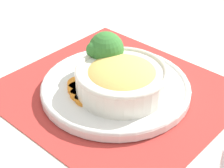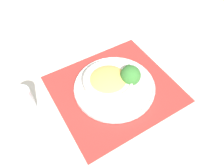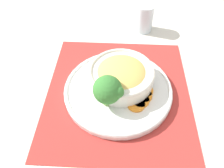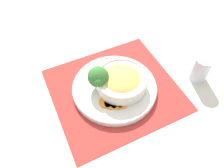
{
  "view_description": "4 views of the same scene",
  "coord_description": "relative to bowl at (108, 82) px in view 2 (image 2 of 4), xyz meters",
  "views": [
    {
      "loc": [
        -0.47,
        -0.43,
        0.46
      ],
      "look_at": [
        -0.02,
        -0.01,
        0.04
      ],
      "focal_mm": 60.0,
      "sensor_mm": 36.0,
      "label": 1
    },
    {
      "loc": [
        0.44,
        -0.27,
        0.67
      ],
      "look_at": [
        0.01,
        -0.02,
        0.05
      ],
      "focal_mm": 35.0,
      "sensor_mm": 36.0,
      "label": 2
    },
    {
      "loc": [
        -0.01,
        0.4,
        0.51
      ],
      "look_at": [
        0.02,
        0.0,
        0.04
      ],
      "focal_mm": 35.0,
      "sensor_mm": 36.0,
      "label": 3
    },
    {
      "loc": [
        -0.43,
        0.21,
        0.66
      ],
      "look_at": [
        -0.01,
        0.01,
        0.05
      ],
      "focal_mm": 35.0,
      "sensor_mm": 36.0,
      "label": 4
    }
  ],
  "objects": [
    {
      "name": "carrot_slice_far",
      "position": [
        -0.06,
        0.05,
        -0.03
      ],
      "size": [
        0.05,
        0.05,
        0.01
      ],
      "color": "orange",
      "rests_on": "plate"
    },
    {
      "name": "bowl",
      "position": [
        0.0,
        0.0,
        0.0
      ],
      "size": [
        0.19,
        0.19,
        0.06
      ],
      "color": "silver",
      "rests_on": "plate"
    },
    {
      "name": "carrot_slice_near",
      "position": [
        -0.04,
        0.08,
        -0.03
      ],
      "size": [
        0.05,
        0.05,
        0.01
      ],
      "color": "orange",
      "rests_on": "plate"
    },
    {
      "name": "broccoli_floret",
      "position": [
        0.03,
        0.08,
        0.02
      ],
      "size": [
        0.08,
        0.08,
        0.09
      ],
      "color": "#759E51",
      "rests_on": "plate"
    },
    {
      "name": "carrot_slice_extra",
      "position": [
        -0.07,
        0.03,
        -0.03
      ],
      "size": [
        0.05,
        0.05,
        0.01
      ],
      "color": "orange",
      "rests_on": "plate"
    },
    {
      "name": "plate",
      "position": [
        0.01,
        0.02,
        -0.04
      ],
      "size": [
        0.31,
        0.31,
        0.02
      ],
      "color": "white",
      "rests_on": "placemat"
    },
    {
      "name": "carrot_slice_middle",
      "position": [
        -0.06,
        0.06,
        -0.03
      ],
      "size": [
        0.05,
        0.05,
        0.01
      ],
      "color": "orange",
      "rests_on": "plate"
    },
    {
      "name": "ground_plane",
      "position": [
        0.01,
        0.02,
        -0.05
      ],
      "size": [
        4.0,
        4.0,
        0.0
      ],
      "primitive_type": "plane",
      "color": "beige"
    },
    {
      "name": "placemat",
      "position": [
        0.01,
        0.02,
        -0.05
      ],
      "size": [
        0.42,
        0.46,
        0.0
      ],
      "color": "#B2332D",
      "rests_on": "ground_plane"
    },
    {
      "name": "water_glass",
      "position": [
        -0.07,
        -0.29,
        -0.01
      ],
      "size": [
        0.07,
        0.07,
        0.1
      ],
      "color": "silver",
      "rests_on": "ground_plane"
    }
  ]
}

